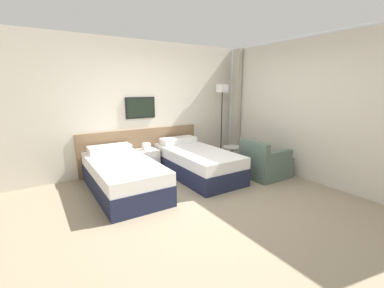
{
  "coord_description": "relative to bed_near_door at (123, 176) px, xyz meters",
  "views": [
    {
      "loc": [
        -2.19,
        -3.01,
        1.74
      ],
      "look_at": [
        0.39,
        1.07,
        0.69
      ],
      "focal_mm": 24.0,
      "sensor_mm": 36.0,
      "label": 1
    }
  ],
  "objects": [
    {
      "name": "bed_near_door",
      "position": [
        0.0,
        0.0,
        0.0
      ],
      "size": [
        0.98,
        1.99,
        0.67
      ],
      "color": "#1E233D",
      "rests_on": "ground_plane"
    },
    {
      "name": "side_table",
      "position": [
        2.3,
        -0.16,
        0.09
      ],
      "size": [
        0.4,
        0.4,
        0.53
      ],
      "color": "gray",
      "rests_on": "ground_plane"
    },
    {
      "name": "ground_plane",
      "position": [
        0.97,
        -1.14,
        -0.28
      ],
      "size": [
        16.0,
        16.0,
        0.0
      ],
      "primitive_type": "plane",
      "color": "gray"
    },
    {
      "name": "floor_lamp",
      "position": [
        2.69,
        0.7,
        1.18
      ],
      "size": [
        0.24,
        0.24,
        1.82
      ],
      "color": "black",
      "rests_on": "ground_plane"
    },
    {
      "name": "bed_near_window",
      "position": [
        1.51,
        0.0,
        0.0
      ],
      "size": [
        0.98,
        1.99,
        0.67
      ],
      "color": "#1E233D",
      "rests_on": "ground_plane"
    },
    {
      "name": "wall_window",
      "position": [
        3.23,
        -1.2,
        1.06
      ],
      "size": [
        0.21,
        4.66,
        2.7
      ],
      "color": "white",
      "rests_on": "ground_plane"
    },
    {
      "name": "wall_headboard",
      "position": [
        0.95,
        1.05,
        1.02
      ],
      "size": [
        10.0,
        0.1,
        2.7
      ],
      "color": "beige",
      "rests_on": "ground_plane"
    },
    {
      "name": "nightstand",
      "position": [
        0.75,
        0.75,
        -0.03
      ],
      "size": [
        0.44,
        0.39,
        0.62
      ],
      "color": "beige",
      "rests_on": "ground_plane"
    },
    {
      "name": "armchair",
      "position": [
        2.6,
        -0.79,
        -0.02
      ],
      "size": [
        0.81,
        0.73,
        0.76
      ],
      "rotation": [
        0.0,
        0.0,
        1.55
      ],
      "color": "#4C6056",
      "rests_on": "ground_plane"
    }
  ]
}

